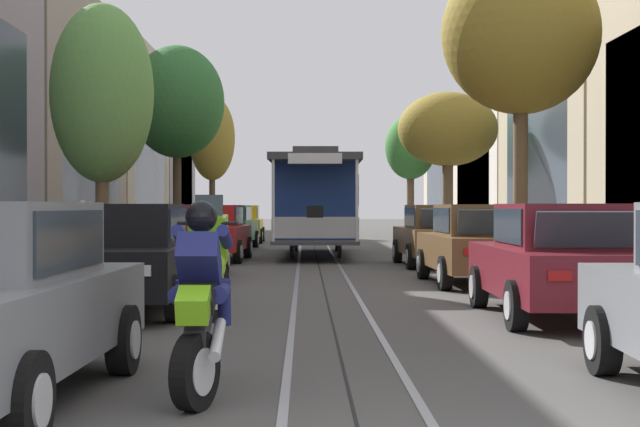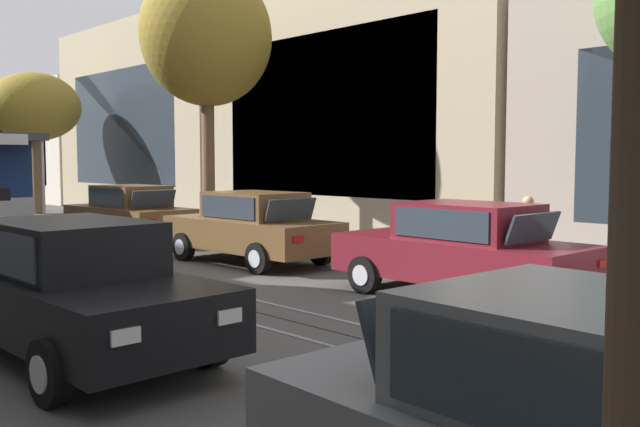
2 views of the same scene
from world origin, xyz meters
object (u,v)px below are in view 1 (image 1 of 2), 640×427
Objects in this scene: parked_car_yellow_sixth_left at (240,224)px; street_tree_kerb_left_mid at (177,102)px; parked_car_brown_mid_right at (478,244)px; motorcycle_with_rider at (203,290)px; parked_car_red_fourth_left at (212,232)px; street_tree_kerb_left_fourth at (212,139)px; parked_car_black_second_left at (126,257)px; street_tree_kerb_left_second at (102,95)px; street_tree_kerb_right_second at (521,35)px; street_tree_kerb_right_mid at (448,130)px; street_tree_kerb_right_fourth at (410,148)px; parked_car_green_fifth_left at (227,227)px; parked_car_maroon_second_right at (560,261)px; parked_car_maroon_mid_left at (177,241)px; pedestrian_on_right_pavement at (82,226)px; pedestrian_crossing_far at (90,229)px; cable_car_trolley at (316,203)px.

street_tree_kerb_left_mid is (-2.08, -4.36, 4.65)m from parked_car_yellow_sixth_left.
motorcycle_with_rider is at bearing -111.80° from parked_car_brown_mid_right.
parked_car_red_fourth_left is 0.59× the size of street_tree_kerb_left_fourth.
street_tree_kerb_left_second reaches higher than parked_car_black_second_left.
street_tree_kerb_right_mid is (0.28, 13.26, -1.25)m from street_tree_kerb_right_second.
street_tree_kerb_right_fourth is (2.29, 31.44, 3.87)m from parked_car_brown_mid_right.
parked_car_brown_mid_right is (6.20, -15.08, 0.00)m from parked_car_green_fifth_left.
parked_car_maroon_second_right is 0.59× the size of street_tree_kerb_left_fourth.
parked_car_green_fifth_left is 0.60× the size of street_tree_kerb_left_fourth.
parked_car_black_second_left is 23.94m from street_tree_kerb_right_mid.
parked_car_black_second_left is at bearing -90.04° from parked_car_red_fourth_left.
parked_car_maroon_mid_left and parked_car_red_fourth_left have the same top height.
street_tree_kerb_left_fourth is 22.82m from pedestrian_on_right_pavement.
street_tree_kerb_left_mid is at bearing -125.32° from street_tree_kerb_right_fourth.
street_tree_kerb_right_mid is 3.58× the size of pedestrian_crossing_far.
parked_car_green_fifth_left is at bearing -90.55° from parked_car_yellow_sixth_left.
parked_car_maroon_second_right is 37.74m from street_tree_kerb_left_fourth.
street_tree_kerb_left_second is 0.79× the size of street_tree_kerb_right_second.
cable_car_trolley reaches higher than parked_car_green_fifth_left.
parked_car_maroon_mid_left is 31.11m from street_tree_kerb_right_fourth.
parked_car_black_second_left is 7.55m from parked_car_brown_mid_right.
street_tree_kerb_left_second is 30.25m from street_tree_kerb_right_fourth.
parked_car_maroon_second_right is at bearing -89.06° from parked_car_brown_mid_right.
street_tree_kerb_left_fourth is at bearing 103.00° from parked_car_maroon_second_right.
parked_car_yellow_sixth_left is at bearing 103.24° from parked_car_maroon_second_right.
parked_car_black_second_left and parked_car_brown_mid_right have the same top height.
street_tree_kerb_left_mid is (-2.02, 1.53, 4.65)m from parked_car_green_fifth_left.
cable_car_trolley is at bearing 126.08° from street_tree_kerb_right_second.
parked_car_red_fourth_left is 2.32× the size of motorcycle_with_rider.
street_tree_kerb_left_fourth is 28.50m from street_tree_kerb_right_second.
parked_car_black_second_left is at bearing -74.22° from pedestrian_crossing_far.
street_tree_kerb_right_fourth is (8.34, 23.35, 3.87)m from parked_car_red_fourth_left.
cable_car_trolley is at bearing -46.39° from street_tree_kerb_left_mid.
pedestrian_on_right_pavement is (-9.94, 14.14, 0.17)m from parked_car_maroon_second_right.
street_tree_kerb_right_fourth is at bearing 61.98° from pedestrian_on_right_pavement.
cable_car_trolley reaches higher than pedestrian_on_right_pavement.
street_tree_kerb_right_mid reaches higher than pedestrian_crossing_far.
cable_car_trolley is 21.86m from motorcycle_with_rider.
street_tree_kerb_right_second reaches higher than parked_car_maroon_second_right.
parked_car_red_fourth_left is at bearing 126.77° from parked_car_brown_mid_right.
street_tree_kerb_right_second is at bearing -64.14° from parked_car_yellow_sixth_left.
parked_car_green_fifth_left is (-0.04, 13.33, 0.00)m from parked_car_maroon_mid_left.
street_tree_kerb_left_mid reaches higher than parked_car_maroon_mid_left.
pedestrian_on_right_pavement is (-12.01, -9.05, -3.53)m from street_tree_kerb_right_mid.
street_tree_kerb_right_mid is (8.20, 9.59, 3.70)m from parked_car_red_fourth_left.
street_tree_kerb_left_fourth is at bearing 90.60° from street_tree_kerb_left_second.
street_tree_kerb_right_fourth reaches higher than pedestrian_on_right_pavement.
cable_car_trolley reaches higher than parked_car_black_second_left.
street_tree_kerb_left_fourth reaches higher than motorcycle_with_rider.
parked_car_maroon_mid_left is at bearing -56.45° from pedestrian_crossing_far.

